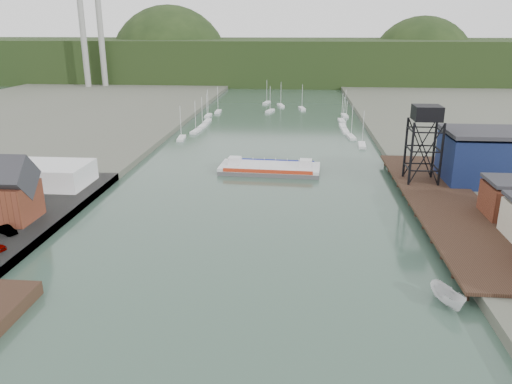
# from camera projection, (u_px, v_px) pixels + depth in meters

# --- Properties ---
(ground) EXTENTS (600.00, 600.00, 0.00)m
(ground) POSITION_uv_depth(u_px,v_px,m) (212.00, 344.00, 55.14)
(ground) COLOR #314D40
(ground) RESTS_ON ground
(east_pier) EXTENTS (14.00, 70.00, 2.45)m
(east_pier) POSITION_uv_depth(u_px,v_px,m) (446.00, 202.00, 94.08)
(east_pier) COLOR black
(east_pier) RESTS_ON ground
(white_shed) EXTENTS (18.00, 12.00, 4.50)m
(white_shed) POSITION_uv_depth(u_px,v_px,m) (45.00, 175.00, 104.84)
(white_shed) COLOR silver
(white_shed) RESTS_ON west_quay
(lift_tower) EXTENTS (6.50, 6.50, 16.00)m
(lift_tower) POSITION_uv_depth(u_px,v_px,m) (427.00, 118.00, 102.23)
(lift_tower) COLOR black
(lift_tower) RESTS_ON east_pier
(blue_shed) EXTENTS (20.50, 14.50, 11.30)m
(blue_shed) POSITION_uv_depth(u_px,v_px,m) (492.00, 158.00, 105.58)
(blue_shed) COLOR #0C1435
(blue_shed) RESTS_ON east_land
(marina_sailboats) EXTENTS (57.71, 92.65, 0.90)m
(marina_sailboats) POSITION_uv_depth(u_px,v_px,m) (275.00, 120.00, 186.01)
(marina_sailboats) COLOR silver
(marina_sailboats) RESTS_ON ground
(smokestacks) EXTENTS (11.20, 8.20, 60.00)m
(smokestacks) POSITION_uv_depth(u_px,v_px,m) (92.00, 34.00, 274.37)
(smokestacks) COLOR gray
(smokestacks) RESTS_ON ground
(distant_hills) EXTENTS (500.00, 120.00, 80.00)m
(distant_hills) POSITION_uv_depth(u_px,v_px,m) (281.00, 63.00, 337.29)
(distant_hills) COLOR black
(distant_hills) RESTS_ON ground
(chain_ferry) EXTENTS (24.37, 10.93, 3.44)m
(chain_ferry) POSITION_uv_depth(u_px,v_px,m) (270.00, 168.00, 120.22)
(chain_ferry) COLOR #505053
(chain_ferry) RESTS_ON ground
(motorboat) EXTENTS (4.36, 6.63, 2.40)m
(motorboat) POSITION_uv_depth(u_px,v_px,m) (448.00, 297.00, 62.36)
(motorboat) COLOR silver
(motorboat) RESTS_ON ground
(car_west_b) EXTENTS (4.21, 3.21, 1.33)m
(car_west_b) POSITION_uv_depth(u_px,v_px,m) (7.00, 230.00, 80.21)
(car_west_b) COLOR #999999
(car_west_b) RESTS_ON west_quay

